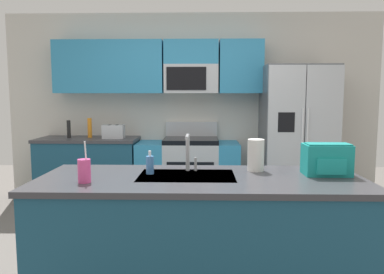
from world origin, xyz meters
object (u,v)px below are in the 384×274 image
pepper_mill (69,129)px  backpack (327,159)px  paper_towel_roll (256,155)px  range_oven (188,172)px  sink_faucet (188,149)px  soap_dispenser (150,165)px  refrigerator (297,137)px  drink_cup_pink (84,171)px  bottle_orange (90,128)px  toaster (113,132)px

pepper_mill → backpack: bearing=-40.4°
paper_towel_roll → range_oven: bearing=105.4°
sink_faucet → soap_dispenser: size_ratio=1.66×
refrigerator → soap_dispenser: 2.74m
drink_cup_pink → paper_towel_roll: 1.24m
soap_dispenser → bottle_orange: bearing=116.3°
refrigerator → paper_towel_roll: bearing=-111.9°
toaster → backpack: size_ratio=0.88×
refrigerator → pepper_mill: size_ratio=7.81×
range_oven → paper_towel_roll: size_ratio=5.67×
refrigerator → paper_towel_roll: (-0.84, -2.08, 0.09)m
toaster → paper_towel_roll: 2.63m
paper_towel_roll → backpack: (0.48, -0.14, -0.00)m
bottle_orange → backpack: (2.41, -2.32, -0.02)m
pepper_mill → backpack: (2.69, -2.28, -0.00)m
backpack → toaster: bearing=132.8°
refrigerator → drink_cup_pink: size_ratio=6.75×
range_oven → backpack: 2.59m
soap_dispenser → drink_cup_pink: bearing=-144.4°
refrigerator → paper_towel_roll: 2.24m
bottle_orange → range_oven: bearing=-1.6°
range_oven → paper_towel_roll: (0.59, -2.15, 0.58)m
range_oven → toaster: size_ratio=4.86×
refrigerator → bottle_orange: 2.77m
sink_faucet → backpack: size_ratio=0.88×
pepper_mill → soap_dispenser: pepper_mill is taller
pepper_mill → sink_faucet: size_ratio=0.84×
paper_towel_roll → backpack: size_ratio=0.75×
toaster → sink_faucet: size_ratio=0.99×
range_oven → sink_faucet: 2.27m
refrigerator → pepper_mill: refrigerator is taller
sink_faucet → paper_towel_roll: (0.51, 0.04, -0.05)m
refrigerator → backpack: refrigerator is taller
pepper_mill → soap_dispenser: 2.68m
drink_cup_pink → soap_dispenser: drink_cup_pink is taller
sink_faucet → drink_cup_pink: sink_faucet is taller
backpack → range_oven: bearing=115.2°
bottle_orange → drink_cup_pink: 2.71m
toaster → drink_cup_pink: 2.54m
bottle_orange → backpack: 3.35m
drink_cup_pink → soap_dispenser: (0.39, 0.28, -0.01)m
refrigerator → backpack: (-0.35, -2.21, 0.09)m
range_oven → bottle_orange: (-1.34, 0.04, 0.59)m
toaster → paper_towel_roll: size_ratio=1.17×
soap_dispenser → backpack: size_ratio=0.53×
sink_faucet → drink_cup_pink: (-0.67, -0.38, -0.09)m
soap_dispenser → pepper_mill: bearing=121.9°
bottle_orange → drink_cup_pink: drink_cup_pink is taller
bottle_orange → backpack: size_ratio=0.83×
range_oven → pepper_mill: bearing=-179.9°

